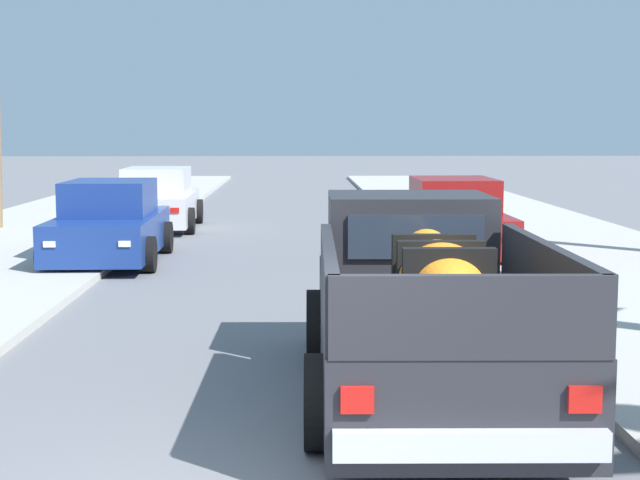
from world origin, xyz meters
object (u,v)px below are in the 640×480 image
object	(u,v)px
pickup_truck	(423,309)
car_left_near	(454,220)
car_left_mid	(158,200)
car_right_near	(110,225)

from	to	relation	value
pickup_truck	car_left_near	size ratio (longest dim) A/B	1.23
car_left_near	car_left_mid	size ratio (longest dim) A/B	0.99
pickup_truck	car_right_near	size ratio (longest dim) A/B	1.22
pickup_truck	car_left_near	world-z (taller)	pickup_truck
car_right_near	car_left_mid	xyz separation A→B (m)	(0.04, 5.92, 0.00)
pickup_truck	car_right_near	xyz separation A→B (m)	(-4.69, 8.95, -0.10)
pickup_truck	car_left_mid	distance (m)	15.58
pickup_truck	car_left_near	bearing A→B (deg)	78.79
car_left_near	car_left_mid	world-z (taller)	same
car_left_mid	car_left_near	bearing A→B (deg)	-38.61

